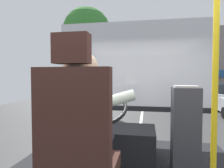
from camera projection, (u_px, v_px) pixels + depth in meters
name	position (u px, v px, depth m)	size (l,w,h in m)	color
ground	(142.00, 111.00, 10.34)	(18.00, 44.00, 0.06)	#3A3A3A
driver_seat	(78.00, 151.00, 1.29)	(0.48, 0.48, 1.30)	black
bus_driver	(84.00, 119.00, 1.39)	(0.73, 0.57, 0.78)	#282833
steering_console	(111.00, 142.00, 2.43)	(1.10, 1.02, 0.87)	black
handrail_pole	(215.00, 65.00, 1.46)	(0.04, 0.04, 2.26)	gold
fare_box	(185.00, 129.00, 2.09)	(0.28, 0.27, 0.95)	#333338
windshield_panel	(133.00, 76.00, 3.21)	(2.50, 0.08, 1.48)	silver
street_tree	(87.00, 32.00, 10.89)	(2.65, 2.65, 5.70)	#4C3828
shop_building	(191.00, 64.00, 18.75)	(13.28, 4.57, 6.08)	gray
parked_car_silver	(223.00, 95.00, 11.40)	(1.81, 4.41, 1.41)	silver
parked_car_black	(194.00, 90.00, 16.62)	(1.82, 4.18, 1.30)	black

